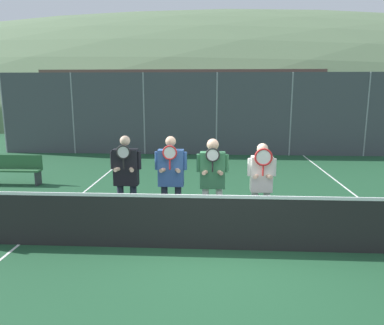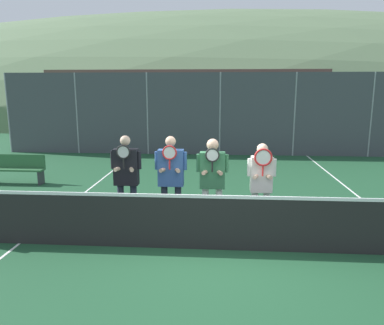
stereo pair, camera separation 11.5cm
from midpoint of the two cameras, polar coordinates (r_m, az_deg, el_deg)
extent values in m
plane|color=#1E4C2D|center=(6.73, 3.73, -13.08)|extent=(120.00, 120.00, 0.00)
ellipsoid|color=#5B7551|center=(54.25, 3.38, 8.44)|extent=(119.37, 66.32, 23.21)
cube|color=tan|center=(23.80, -1.38, 8.77)|extent=(15.36, 5.00, 3.39)
cube|color=brown|center=(23.78, -1.40, 13.28)|extent=(15.86, 5.50, 0.36)
cylinder|color=gray|center=(17.98, -26.98, 6.69)|extent=(0.06, 0.06, 3.38)
cylinder|color=gray|center=(16.67, -17.88, 7.09)|extent=(0.06, 0.06, 3.38)
cylinder|color=gray|center=(15.84, -7.53, 7.34)|extent=(0.06, 0.06, 3.38)
cylinder|color=gray|center=(15.57, 3.57, 7.35)|extent=(0.06, 0.06, 3.38)
cylinder|color=gray|center=(15.87, 14.65, 7.08)|extent=(0.06, 0.06, 3.38)
cylinder|color=gray|center=(16.73, 24.93, 6.60)|extent=(0.06, 0.06, 3.38)
cube|color=#42474C|center=(15.57, 3.57, 7.35)|extent=(18.16, 0.02, 3.38)
cube|color=black|center=(6.55, 3.78, -9.34)|extent=(9.53, 0.02, 0.94)
cube|color=white|center=(6.40, 3.84, -5.22)|extent=(9.53, 0.03, 0.06)
cube|color=white|center=(10.18, -17.27, -5.00)|extent=(0.05, 16.00, 0.01)
cube|color=white|center=(10.23, 24.38, -5.43)|extent=(0.05, 16.00, 0.01)
cylinder|color=#232838|center=(7.66, -11.20, -6.60)|extent=(0.13, 0.13, 0.90)
cylinder|color=#232838|center=(7.60, -9.29, -6.68)|extent=(0.13, 0.13, 0.90)
cube|color=black|center=(7.42, -10.47, -0.70)|extent=(0.47, 0.22, 0.71)
sphere|color=#DBB293|center=(7.33, -10.61, 3.27)|extent=(0.20, 0.20, 0.20)
cylinder|color=black|center=(7.46, -12.46, 0.38)|extent=(0.08, 0.08, 0.35)
cylinder|color=black|center=(7.33, -8.52, 0.34)|extent=(0.08, 0.08, 0.35)
cylinder|color=#DBB293|center=(7.36, -11.52, -0.95)|extent=(0.16, 0.27, 0.08)
cylinder|color=#DBB293|center=(7.31, -9.73, -0.98)|extent=(0.16, 0.27, 0.08)
cylinder|color=black|center=(7.22, -10.83, -0.19)|extent=(0.03, 0.03, 0.20)
torus|color=black|center=(7.18, -10.89, 1.55)|extent=(0.27, 0.03, 0.27)
cylinder|color=silver|center=(7.18, -10.89, 1.55)|extent=(0.23, 0.00, 0.23)
cylinder|color=#232838|center=(7.49, -4.64, -6.83)|extent=(0.13, 0.13, 0.90)
cylinder|color=#232838|center=(7.46, -2.56, -6.89)|extent=(0.13, 0.13, 0.90)
cube|color=#335693|center=(7.26, -3.68, -0.82)|extent=(0.49, 0.22, 0.71)
sphere|color=tan|center=(7.17, -3.73, 3.21)|extent=(0.20, 0.20, 0.20)
cylinder|color=#335693|center=(7.27, -5.82, 0.29)|extent=(0.08, 0.08, 0.35)
cylinder|color=#335693|center=(7.20, -1.55, 0.24)|extent=(0.08, 0.08, 0.35)
cylinder|color=tan|center=(7.19, -4.74, -1.08)|extent=(0.16, 0.27, 0.08)
cylinder|color=tan|center=(7.16, -2.79, -1.11)|extent=(0.16, 0.27, 0.08)
cylinder|color=red|center=(7.06, -3.86, -0.30)|extent=(0.03, 0.03, 0.20)
torus|color=red|center=(7.02, -3.89, 1.50)|extent=(0.28, 0.03, 0.28)
cylinder|color=silver|center=(7.02, -3.89, 1.50)|extent=(0.23, 0.00, 0.23)
cylinder|color=white|center=(7.38, 1.60, -7.14)|extent=(0.13, 0.13, 0.88)
cylinder|color=white|center=(7.38, 3.66, -7.17)|extent=(0.13, 0.13, 0.88)
cube|color=#337047|center=(7.17, 2.69, -1.16)|extent=(0.48, 0.22, 0.70)
sphere|color=tan|center=(7.08, 2.72, 2.73)|extent=(0.23, 0.23, 0.23)
cylinder|color=#337047|center=(7.14, 0.57, -0.06)|extent=(0.08, 0.08, 0.34)
cylinder|color=#337047|center=(7.14, 4.82, -0.11)|extent=(0.08, 0.08, 0.34)
cylinder|color=tan|center=(7.08, 1.71, -1.42)|extent=(0.16, 0.27, 0.08)
cylinder|color=tan|center=(7.08, 3.65, -1.45)|extent=(0.16, 0.27, 0.08)
cylinder|color=black|center=(6.97, 2.68, -0.64)|extent=(0.03, 0.03, 0.20)
torus|color=black|center=(6.93, 2.70, 1.15)|extent=(0.27, 0.03, 0.27)
cylinder|color=silver|center=(6.93, 2.70, 1.15)|extent=(0.22, 0.00, 0.22)
cylinder|color=white|center=(7.35, 9.03, -7.51)|extent=(0.13, 0.13, 0.85)
cylinder|color=white|center=(7.37, 10.76, -7.50)|extent=(0.13, 0.13, 0.85)
cube|color=white|center=(7.15, 10.11, -1.73)|extent=(0.40, 0.22, 0.67)
sphere|color=#DBB293|center=(7.06, 10.24, 2.05)|extent=(0.21, 0.21, 0.21)
cylinder|color=white|center=(7.10, 8.32, -0.69)|extent=(0.08, 0.08, 0.33)
cylinder|color=white|center=(7.15, 11.94, -0.72)|extent=(0.08, 0.08, 0.33)
cylinder|color=#DBB293|center=(7.06, 9.37, -2.00)|extent=(0.16, 0.27, 0.08)
cylinder|color=#DBB293|center=(7.08, 11.00, -2.01)|extent=(0.16, 0.27, 0.08)
cylinder|color=red|center=(6.95, 10.31, -1.21)|extent=(0.03, 0.03, 0.20)
torus|color=red|center=(6.90, 10.38, 0.80)|extent=(0.33, 0.04, 0.33)
cylinder|color=silver|center=(6.90, 10.38, 0.80)|extent=(0.27, 0.00, 0.27)
cube|color=slate|center=(19.29, -14.23, 4.95)|extent=(4.09, 1.80, 0.87)
cube|color=#2D3842|center=(19.23, -14.34, 7.30)|extent=(2.25, 1.66, 0.71)
cylinder|color=black|center=(18.10, -11.00, 3.30)|extent=(0.60, 0.16, 0.60)
cylinder|color=black|center=(19.88, -9.71, 4.06)|extent=(0.60, 0.16, 0.60)
cylinder|color=black|center=(18.93, -18.84, 3.25)|extent=(0.60, 0.16, 0.60)
cylinder|color=black|center=(20.64, -16.94, 3.99)|extent=(0.60, 0.16, 0.60)
cube|color=#B2B7BC|center=(18.26, 0.69, 4.76)|extent=(4.09, 1.82, 0.75)
cube|color=#2D3842|center=(18.19, 0.70, 6.88)|extent=(2.25, 1.68, 0.61)
cylinder|color=black|center=(17.37, 4.95, 3.13)|extent=(0.60, 0.16, 0.60)
cylinder|color=black|center=(19.22, 4.79, 3.93)|extent=(0.60, 0.16, 0.60)
cylinder|color=black|center=(17.50, -3.81, 3.21)|extent=(0.60, 0.16, 0.60)
cylinder|color=black|center=(19.33, -3.13, 4.00)|extent=(0.60, 0.16, 0.60)
cube|color=black|center=(18.71, 16.88, 4.45)|extent=(4.58, 1.76, 0.76)
cube|color=#2D3842|center=(18.65, 17.01, 6.55)|extent=(2.52, 1.62, 0.62)
cylinder|color=black|center=(18.32, 22.00, 2.77)|extent=(0.60, 0.16, 0.60)
cylinder|color=black|center=(20.01, 20.38, 3.55)|extent=(0.60, 0.16, 0.60)
cylinder|color=black|center=(17.59, 12.76, 2.99)|extent=(0.60, 0.16, 0.60)
cylinder|color=black|center=(19.35, 11.91, 3.77)|extent=(0.60, 0.16, 0.60)
cylinder|color=black|center=(20.69, 27.10, 3.25)|extent=(0.60, 0.16, 0.60)
cube|color=#2D6038|center=(12.09, -26.19, -1.06)|extent=(1.78, 0.36, 0.05)
cube|color=#2D6038|center=(12.18, -25.91, 0.14)|extent=(1.78, 0.04, 0.40)
cube|color=#333338|center=(11.76, -22.65, -2.20)|extent=(0.06, 0.32, 0.40)
camera|label=1|loc=(0.06, -90.45, -0.09)|focal=35.00mm
camera|label=2|loc=(0.06, 89.55, 0.09)|focal=35.00mm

